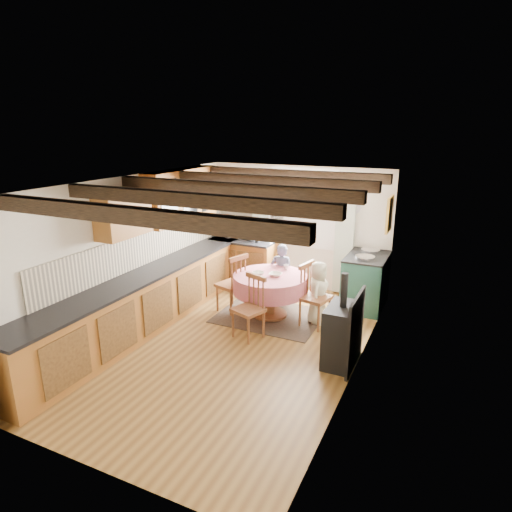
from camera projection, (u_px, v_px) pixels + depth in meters
The scene contains 41 objects.
floor at pixel (233, 344), 6.53m from camera, with size 3.60×5.50×0.00m, color olive.
ceiling at pixel (231, 182), 5.84m from camera, with size 3.60×5.50×0.00m, color white.
wall_back at pixel (298, 228), 8.57m from camera, with size 3.60×0.00×2.40m, color silver.
wall_front at pixel (83, 357), 3.80m from camera, with size 3.60×0.00×2.40m, color silver.
wall_left at pixel (132, 252), 6.91m from camera, with size 0.00×5.50×2.40m, color silver.
wall_right at pixel (359, 286), 5.45m from camera, with size 0.00×5.50×2.40m, color silver.
beam_a at pixel (131, 215), 4.13m from camera, with size 3.60×0.16×0.16m, color #3C2A1B.
beam_b at pixel (189, 200), 5.00m from camera, with size 3.60×0.16×0.16m, color #3C2A1B.
beam_c at pixel (231, 189), 5.87m from camera, with size 3.60×0.16×0.16m, color #3C2A1B.
beam_d at pixel (261, 181), 6.73m from camera, with size 3.60×0.16×0.16m, color #3C2A1B.
beam_e at pixel (285, 174), 7.60m from camera, with size 3.60×0.16×0.16m, color #3C2A1B.
splash_left at pixel (145, 248), 7.17m from camera, with size 0.02×4.50×0.55m, color beige.
splash_back at pixel (252, 223), 8.96m from camera, with size 1.40×0.02×0.55m, color beige.
base_cabinet_left at pixel (150, 300), 7.01m from camera, with size 0.60×5.30×0.88m, color #945324.
base_cabinet_back at pixel (244, 262), 8.95m from camera, with size 1.30×0.60×0.88m, color #945324.
worktop_left at pixel (149, 273), 6.87m from camera, with size 0.64×5.30×0.04m, color black.
worktop_back at pixel (243, 241), 8.80m from camera, with size 1.30×0.64×0.04m, color black.
wall_cabinet_glass at pixel (182, 195), 7.67m from camera, with size 0.34×1.80×0.90m, color #945324.
wall_cabinet_solid at pixel (123, 213), 6.38m from camera, with size 0.34×0.90×0.70m, color #945324.
window_frame at pixel (303, 208), 8.40m from camera, with size 1.34×0.03×1.54m, color white.
window_pane at pixel (303, 208), 8.41m from camera, with size 1.20×0.01×1.40m, color white.
curtain_left at pixel (261, 230), 8.82m from camera, with size 0.35×0.10×2.10m, color #B0B2AF.
curtain_right at pixel (344, 239), 8.13m from camera, with size 0.35×0.10×2.10m, color #B0B2AF.
curtain_rod at pixel (303, 177), 8.16m from camera, with size 0.03×0.03×2.00m, color black.
wall_picture at pixel (390, 214), 7.32m from camera, with size 0.04×0.50×0.60m, color gold.
wall_plate at pixel (353, 207), 7.98m from camera, with size 0.30×0.30×0.02m, color silver.
rug at pixel (270, 316), 7.46m from camera, with size 1.73×1.34×0.01m, color brown.
dining_table at pixel (270, 296), 7.36m from camera, with size 1.23×1.23×0.74m, color #BE7365, non-canonical shape.
chair_near at pixel (248, 308), 6.59m from camera, with size 0.42×0.44×0.98m, color brown, non-canonical shape.
chair_left at pixel (231, 282), 7.56m from camera, with size 0.45×0.47×1.04m, color brown, non-canonical shape.
chair_right at pixel (315, 295), 6.98m from camera, with size 0.45×0.47×1.04m, color brown, non-canonical shape.
aga_range at pixel (366, 281), 7.75m from camera, with size 0.68×1.06×0.97m, color #1E463B, non-canonical shape.
cast_iron_stove at pixel (342, 319), 5.81m from camera, with size 0.39×0.65×1.30m, color black, non-canonical shape.
child_far at pixel (281, 274), 7.83m from camera, with size 0.41×0.27×1.13m, color #4B516A.
child_right at pixel (318, 292), 7.10m from camera, with size 0.51×0.33×1.04m, color beige.
bowl_a at pixel (276, 275), 7.20m from camera, with size 0.21×0.21×0.05m, color silver.
bowl_b at pixel (258, 274), 7.23m from camera, with size 0.19×0.19×0.06m, color silver.
cup at pixel (286, 267), 7.53m from camera, with size 0.09×0.09×0.08m, color silver.
canister_tall at pixel (228, 233), 8.90m from camera, with size 0.13×0.13×0.22m, color #262628.
canister_wide at pixel (251, 235), 8.74m from camera, with size 0.20×0.20×0.22m, color #262628.
canister_slim at pixel (257, 236), 8.57m from camera, with size 0.09×0.09×0.25m, color #262628.
Camera 1 is at (2.80, -5.18, 3.13)m, focal length 30.72 mm.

